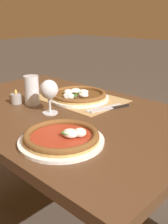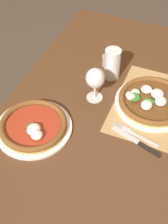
# 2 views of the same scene
# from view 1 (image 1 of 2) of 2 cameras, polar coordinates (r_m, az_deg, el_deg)

# --- Properties ---
(dining_table) EXTENTS (1.32, 0.84, 0.74)m
(dining_table) POSITION_cam_1_polar(r_m,az_deg,el_deg) (1.29, -5.12, -3.79)
(dining_table) COLOR #4C301C
(dining_table) RESTS_ON ground
(paper_placemat) EXTENTS (0.44, 0.32, 0.00)m
(paper_placemat) POSITION_cam_1_polar(r_m,az_deg,el_deg) (1.39, -0.80, 2.87)
(paper_placemat) COLOR #A88451
(paper_placemat) RESTS_ON dining_table
(pizza_near) EXTENTS (0.31, 0.31, 0.05)m
(pizza_near) POSITION_cam_1_polar(r_m,az_deg,el_deg) (1.38, -1.18, 3.64)
(pizza_near) COLOR white
(pizza_near) RESTS_ON paper_placemat
(pizza_far) EXTENTS (0.30, 0.30, 0.05)m
(pizza_far) POSITION_cam_1_polar(r_m,az_deg,el_deg) (0.92, -4.84, -5.50)
(pizza_far) COLOR white
(pizza_far) RESTS_ON dining_table
(wine_glass) EXTENTS (0.08, 0.08, 0.16)m
(wine_glass) POSITION_cam_1_polar(r_m,az_deg,el_deg) (1.16, -7.59, 4.58)
(wine_glass) COLOR silver
(wine_glass) RESTS_ON dining_table
(pint_glass) EXTENTS (0.07, 0.07, 0.15)m
(pint_glass) POSITION_cam_1_polar(r_m,az_deg,el_deg) (1.31, -11.30, 4.51)
(pint_glass) COLOR silver
(pint_glass) RESTS_ON dining_table
(fork) EXTENTS (0.06, 0.20, 0.00)m
(fork) POSITION_cam_1_polar(r_m,az_deg,el_deg) (1.25, 4.32, 1.00)
(fork) COLOR #B7B7BC
(fork) RESTS_ON paper_placemat
(knife) EXTENTS (0.08, 0.21, 0.01)m
(knife) POSITION_cam_1_polar(r_m,az_deg,el_deg) (1.24, 5.70, 0.81)
(knife) COLOR black
(knife) RESTS_ON paper_placemat
(votive_candle) EXTENTS (0.06, 0.06, 0.07)m
(votive_candle) POSITION_cam_1_polar(r_m,az_deg,el_deg) (1.36, -14.50, 2.79)
(votive_candle) COLOR gray
(votive_candle) RESTS_ON dining_table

